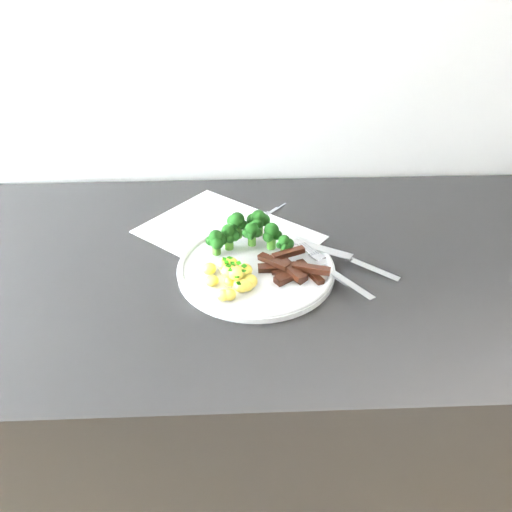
{
  "coord_description": "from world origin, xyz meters",
  "views": [
    {
      "loc": [
        -0.13,
        0.98,
        1.42
      ],
      "look_at": [
        -0.1,
        1.64,
        0.96
      ],
      "focal_mm": 35.35,
      "sensor_mm": 36.0,
      "label": 1
    }
  ],
  "objects_px": {
    "recipe_paper": "(228,234)",
    "broccoli": "(247,231)",
    "beef_strips": "(291,269)",
    "fork": "(336,273)",
    "counter": "(280,437)",
    "potatoes": "(234,277)",
    "knife": "(357,264)",
    "plate": "(256,268)"
  },
  "relations": [
    {
      "from": "fork",
      "to": "knife",
      "type": "distance_m",
      "value": 0.06
    },
    {
      "from": "plate",
      "to": "broccoli",
      "type": "relative_size",
      "value": 1.75
    },
    {
      "from": "counter",
      "to": "fork",
      "type": "bearing_deg",
      "value": -37.74
    },
    {
      "from": "recipe_paper",
      "to": "potatoes",
      "type": "height_order",
      "value": "potatoes"
    },
    {
      "from": "counter",
      "to": "fork",
      "type": "distance_m",
      "value": 0.49
    },
    {
      "from": "counter",
      "to": "recipe_paper",
      "type": "bearing_deg",
      "value": 137.03
    },
    {
      "from": "recipe_paper",
      "to": "knife",
      "type": "relative_size",
      "value": 2.2
    },
    {
      "from": "counter",
      "to": "potatoes",
      "type": "xyz_separation_m",
      "value": [
        -0.09,
        -0.06,
        0.49
      ]
    },
    {
      "from": "knife",
      "to": "potatoes",
      "type": "bearing_deg",
      "value": -167.66
    },
    {
      "from": "counter",
      "to": "recipe_paper",
      "type": "height_order",
      "value": "recipe_paper"
    },
    {
      "from": "fork",
      "to": "potatoes",
      "type": "bearing_deg",
      "value": -176.5
    },
    {
      "from": "knife",
      "to": "broccoli",
      "type": "bearing_deg",
      "value": 162.5
    },
    {
      "from": "knife",
      "to": "plate",
      "type": "bearing_deg",
      "value": -179.6
    },
    {
      "from": "counter",
      "to": "potatoes",
      "type": "bearing_deg",
      "value": -144.35
    },
    {
      "from": "recipe_paper",
      "to": "broccoli",
      "type": "xyz_separation_m",
      "value": [
        0.03,
        -0.06,
        0.04
      ]
    },
    {
      "from": "broccoli",
      "to": "beef_strips",
      "type": "xyz_separation_m",
      "value": [
        0.07,
        -0.08,
        -0.02
      ]
    },
    {
      "from": "recipe_paper",
      "to": "knife",
      "type": "xyz_separation_m",
      "value": [
        0.21,
        -0.11,
        0.01
      ]
    },
    {
      "from": "recipe_paper",
      "to": "beef_strips",
      "type": "distance_m",
      "value": 0.17
    },
    {
      "from": "counter",
      "to": "knife",
      "type": "height_order",
      "value": "knife"
    },
    {
      "from": "counter",
      "to": "broccoli",
      "type": "xyz_separation_m",
      "value": [
        -0.07,
        0.04,
        0.51
      ]
    },
    {
      "from": "potatoes",
      "to": "beef_strips",
      "type": "xyz_separation_m",
      "value": [
        0.09,
        0.02,
        -0.0
      ]
    },
    {
      "from": "potatoes",
      "to": "fork",
      "type": "bearing_deg",
      "value": 3.5
    },
    {
      "from": "fork",
      "to": "counter",
      "type": "bearing_deg",
      "value": 142.26
    },
    {
      "from": "plate",
      "to": "potatoes",
      "type": "height_order",
      "value": "potatoes"
    },
    {
      "from": "beef_strips",
      "to": "fork",
      "type": "height_order",
      "value": "beef_strips"
    },
    {
      "from": "broccoli",
      "to": "beef_strips",
      "type": "relative_size",
      "value": 1.29
    },
    {
      "from": "recipe_paper",
      "to": "knife",
      "type": "distance_m",
      "value": 0.24
    },
    {
      "from": "fork",
      "to": "broccoli",
      "type": "bearing_deg",
      "value": 146.31
    },
    {
      "from": "recipe_paper",
      "to": "broccoli",
      "type": "bearing_deg",
      "value": -59.42
    },
    {
      "from": "plate",
      "to": "fork",
      "type": "xyz_separation_m",
      "value": [
        0.12,
        -0.03,
        0.01
      ]
    },
    {
      "from": "recipe_paper",
      "to": "potatoes",
      "type": "relative_size",
      "value": 3.74
    },
    {
      "from": "beef_strips",
      "to": "fork",
      "type": "relative_size",
      "value": 0.7
    },
    {
      "from": "plate",
      "to": "knife",
      "type": "bearing_deg",
      "value": 0.4
    },
    {
      "from": "recipe_paper",
      "to": "broccoli",
      "type": "relative_size",
      "value": 2.48
    },
    {
      "from": "broccoli",
      "to": "potatoes",
      "type": "relative_size",
      "value": 1.51
    },
    {
      "from": "potatoes",
      "to": "knife",
      "type": "distance_m",
      "value": 0.21
    },
    {
      "from": "potatoes",
      "to": "plate",
      "type": "bearing_deg",
      "value": 50.12
    },
    {
      "from": "broccoli",
      "to": "beef_strips",
      "type": "bearing_deg",
      "value": -49.13
    },
    {
      "from": "recipe_paper",
      "to": "fork",
      "type": "bearing_deg",
      "value": -40.89
    },
    {
      "from": "beef_strips",
      "to": "counter",
      "type": "bearing_deg",
      "value": 92.22
    },
    {
      "from": "knife",
      "to": "recipe_paper",
      "type": "bearing_deg",
      "value": 152.1
    },
    {
      "from": "plate",
      "to": "beef_strips",
      "type": "bearing_deg",
      "value": -20.55
    }
  ]
}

